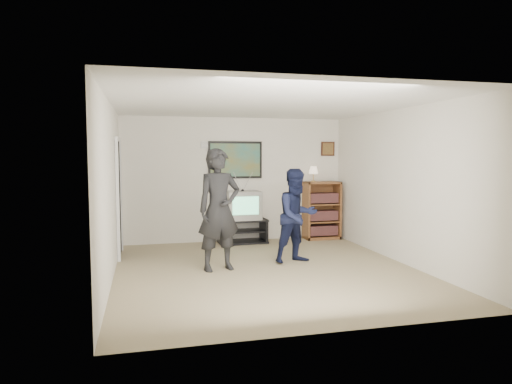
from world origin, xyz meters
name	(u,v)px	position (x,y,z in m)	size (l,w,h in m)	color
room_shell	(262,187)	(0.00, 0.35, 1.25)	(4.51, 5.00, 2.51)	#75674A
media_stand	(242,231)	(0.09, 2.23, 0.24)	(0.97, 0.57, 0.48)	black
crt_television	(243,205)	(0.10, 2.23, 0.76)	(0.66, 0.56, 0.56)	#969692
bookshelf	(322,210)	(1.80, 2.28, 0.60)	(0.73, 0.42, 1.20)	brown
table_lamp	(313,174)	(1.61, 2.30, 1.36)	(0.20, 0.20, 0.32)	#FFE4C1
person_tall	(219,210)	(-0.70, 0.21, 0.93)	(0.68, 0.44, 1.85)	black
person_short	(297,216)	(0.61, 0.40, 0.77)	(0.75, 0.58, 1.53)	#121733
controller_left	(214,196)	(-0.74, 0.38, 1.12)	(0.04, 0.12, 0.04)	white
controller_right	(291,203)	(0.58, 0.63, 0.95)	(0.04, 0.12, 0.04)	white
poster	(235,160)	(0.00, 2.48, 1.65)	(1.10, 0.03, 0.75)	black
air_vent	(208,145)	(-0.55, 2.48, 1.95)	(0.28, 0.02, 0.14)	white
small_picture	(328,149)	(2.00, 2.48, 1.88)	(0.30, 0.03, 0.30)	black
doorway	(118,199)	(-2.23, 1.60, 1.00)	(0.03, 0.85, 2.00)	black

